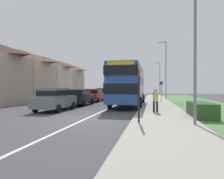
{
  "coord_description": "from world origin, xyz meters",
  "views": [
    {
      "loc": [
        3.59,
        -10.66,
        1.69
      ],
      "look_at": [
        0.56,
        4.93,
        1.6
      ],
      "focal_mm": 32.91,
      "sensor_mm": 36.0,
      "label": 1
    }
  ],
  "objects": [
    {
      "name": "pavement_near_side",
      "position": [
        4.2,
        6.0,
        0.06
      ],
      "size": [
        3.2,
        68.0,
        0.12
      ],
      "primitive_type": "cube",
      "color": "#9E998E",
      "rests_on": "ground_plane"
    },
    {
      "name": "parked_car_black",
      "position": [
        -3.49,
        8.67,
        0.88
      ],
      "size": [
        1.99,
        4.46,
        1.58
      ],
      "color": "black",
      "rests_on": "ground_plane"
    },
    {
      "name": "parked_car_red",
      "position": [
        -3.59,
        14.36,
        0.9
      ],
      "size": [
        1.94,
        4.57,
        1.63
      ],
      "color": "#B21E1E",
      "rests_on": "ground_plane"
    },
    {
      "name": "grass_verge_seaward",
      "position": [
        8.5,
        6.0,
        0.04
      ],
      "size": [
        6.0,
        68.0,
        0.08
      ],
      "primitive_type": "cube",
      "color": "#517F42",
      "rests_on": "ground_plane"
    },
    {
      "name": "ground_plane",
      "position": [
        0.0,
        0.0,
        0.0
      ],
      "size": [
        120.0,
        120.0,
        0.0
      ],
      "primitive_type": "plane",
      "color": "#424247"
    },
    {
      "name": "cycle_route_sign",
      "position": [
        4.66,
        13.93,
        1.43
      ],
      "size": [
        0.44,
        0.08,
        2.52
      ],
      "color": "slate",
      "rests_on": "ground_plane"
    },
    {
      "name": "pedestrian_at_stop",
      "position": [
        3.82,
        2.99,
        0.98
      ],
      "size": [
        0.34,
        0.34,
        1.67
      ],
      "color": "#23232D",
      "rests_on": "ground_plane"
    },
    {
      "name": "street_lamp_near",
      "position": [
        5.34,
        -1.22,
        4.81
      ],
      "size": [
        1.14,
        0.2,
        8.49
      ],
      "color": "slate",
      "rests_on": "ground_plane"
    },
    {
      "name": "lane_marking_centre",
      "position": [
        0.0,
        8.0,
        0.0
      ],
      "size": [
        0.14,
        60.0,
        0.01
      ],
      "primitive_type": "cube",
      "color": "silver",
      "rests_on": "ground_plane"
    },
    {
      "name": "parked_car_dark_green",
      "position": [
        -3.69,
        20.09,
        0.95
      ],
      "size": [
        1.96,
        4.23,
        1.73
      ],
      "color": "#19472D",
      "rests_on": "ground_plane"
    },
    {
      "name": "double_decker_bus",
      "position": [
        1.39,
        8.97,
        2.14
      ],
      "size": [
        2.8,
        10.39,
        3.7
      ],
      "color": "#284C93",
      "rests_on": "ground_plane"
    },
    {
      "name": "roadside_hedge",
      "position": [
        6.3,
        1.56,
        0.45
      ],
      "size": [
        1.1,
        3.13,
        0.9
      ],
      "primitive_type": "cube",
      "color": "#2D5128",
      "rests_on": "ground_plane"
    },
    {
      "name": "parked_car_grey",
      "position": [
        -3.53,
        3.57,
        0.93
      ],
      "size": [
        1.9,
        4.3,
        1.7
      ],
      "color": "slate",
      "rests_on": "ground_plane"
    },
    {
      "name": "house_terrace_far_side",
      "position": [
        -13.3,
        16.04,
        3.39
      ],
      "size": [
        7.75,
        23.47,
        6.78
      ],
      "color": "tan",
      "rests_on": "ground_plane"
    },
    {
      "name": "street_lamp_far",
      "position": [
        5.31,
        38.54,
        4.42
      ],
      "size": [
        1.14,
        0.2,
        7.74
      ],
      "color": "slate",
      "rests_on": "ground_plane"
    },
    {
      "name": "street_lamp_mid",
      "position": [
        5.42,
        18.75,
        4.65
      ],
      "size": [
        1.14,
        0.2,
        8.19
      ],
      "color": "slate",
      "rests_on": "ground_plane"
    },
    {
      "name": "bus_stop_sign",
      "position": [
        3.0,
        -1.1,
        1.54
      ],
      "size": [
        0.09,
        0.52,
        2.6
      ],
      "color": "black",
      "rests_on": "ground_plane"
    }
  ]
}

